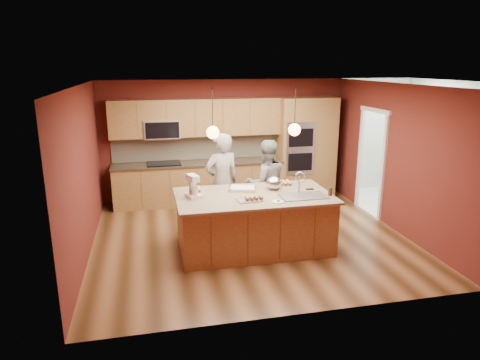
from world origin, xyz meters
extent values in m
plane|color=#432812|center=(0.00, 0.00, 0.00)|extent=(5.50, 5.50, 0.00)
plane|color=white|center=(0.00, 0.00, 2.70)|extent=(5.50, 5.50, 0.00)
plane|color=#551B16|center=(0.00, 2.50, 1.35)|extent=(5.50, 0.00, 5.50)
plane|color=#551B16|center=(0.00, -2.50, 1.35)|extent=(5.50, 0.00, 5.50)
plane|color=#551B16|center=(-2.75, 0.00, 1.35)|extent=(0.00, 5.00, 5.00)
plane|color=#551B16|center=(2.75, 0.00, 1.35)|extent=(0.00, 5.00, 5.00)
cube|color=brown|center=(-0.65, 2.20, 0.45)|extent=(3.70, 0.60, 0.90)
cube|color=#2D231B|center=(-0.65, 2.19, 0.92)|extent=(3.74, 0.64, 0.04)
cube|color=#C5B594|center=(-0.65, 2.48, 1.22)|extent=(3.70, 0.03, 0.56)
cube|color=brown|center=(-0.65, 2.32, 1.90)|extent=(3.70, 0.36, 0.80)
cube|color=black|center=(-1.40, 2.18, 0.94)|extent=(0.72, 0.52, 0.03)
cube|color=#ABADB3|center=(-1.40, 2.30, 1.68)|extent=(0.76, 0.40, 0.40)
cube|color=brown|center=(1.60, 2.20, 1.15)|extent=(0.80, 0.60, 2.30)
cube|color=#ABADB3|center=(1.60, 1.90, 1.20)|extent=(0.66, 0.04, 1.20)
cube|color=brown|center=(2.25, 2.20, 1.15)|extent=(0.50, 0.60, 2.30)
plane|color=silver|center=(3.65, 1.20, 0.00)|extent=(2.60, 2.60, 0.00)
plane|color=beige|center=(4.55, 1.20, 1.35)|extent=(0.00, 2.70, 2.70)
cube|color=silver|center=(4.35, 1.20, 1.95)|extent=(0.35, 2.40, 0.75)
cylinder|color=black|center=(-0.72, -0.42, 2.35)|extent=(0.01, 0.01, 0.70)
sphere|color=#FF8844|center=(-0.72, -0.42, 2.00)|extent=(0.20, 0.20, 0.20)
cylinder|color=black|center=(0.62, -0.42, 2.35)|extent=(0.01, 0.01, 0.70)
sphere|color=#FF8844|center=(0.62, -0.42, 2.00)|extent=(0.20, 0.20, 0.20)
cube|color=brown|center=(-0.05, -0.42, 0.45)|extent=(2.46, 1.33, 0.90)
cube|color=#CAB788|center=(-0.05, -0.42, 0.92)|extent=(2.56, 1.43, 0.04)
cube|color=#ABADB3|center=(0.72, -0.68, 0.86)|extent=(0.74, 0.43, 0.18)
imported|color=black|center=(-0.42, 0.54, 0.91)|extent=(0.75, 0.59, 1.83)
imported|color=slate|center=(0.43, 0.54, 0.84)|extent=(0.84, 0.66, 1.67)
cube|color=silver|center=(-1.04, -0.37, 0.97)|extent=(0.27, 0.31, 0.06)
cube|color=silver|center=(-1.04, -0.26, 1.13)|extent=(0.12, 0.11, 0.26)
cube|color=silver|center=(-1.04, -0.35, 1.27)|extent=(0.21, 0.28, 0.10)
cylinder|color=silver|center=(-1.04, -0.41, 1.04)|extent=(0.15, 0.15, 0.14)
cube|color=#BBBDC2|center=(-0.17, -0.10, 0.96)|extent=(0.54, 0.46, 0.03)
cube|color=white|center=(-0.17, -0.10, 0.98)|extent=(0.47, 0.38, 0.02)
cube|color=#ABADB3|center=(-0.20, -0.71, 0.95)|extent=(0.40, 0.30, 0.02)
ellipsoid|color=silver|center=(0.36, -0.19, 1.05)|extent=(0.28, 0.28, 0.24)
cylinder|color=silver|center=(0.22, -0.89, 0.95)|extent=(0.18, 0.18, 0.01)
cylinder|color=#362510|center=(1.16, -0.74, 1.01)|extent=(0.07, 0.07, 0.14)
cube|color=black|center=(0.97, -0.33, 0.95)|extent=(0.14, 0.08, 0.01)
cube|color=silver|center=(4.22, 0.91, 0.47)|extent=(0.67, 0.69, 0.93)
cube|color=silver|center=(4.20, 1.52, 0.44)|extent=(0.70, 0.71, 0.89)
camera|label=1|loc=(-1.71, -6.95, 3.04)|focal=32.00mm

